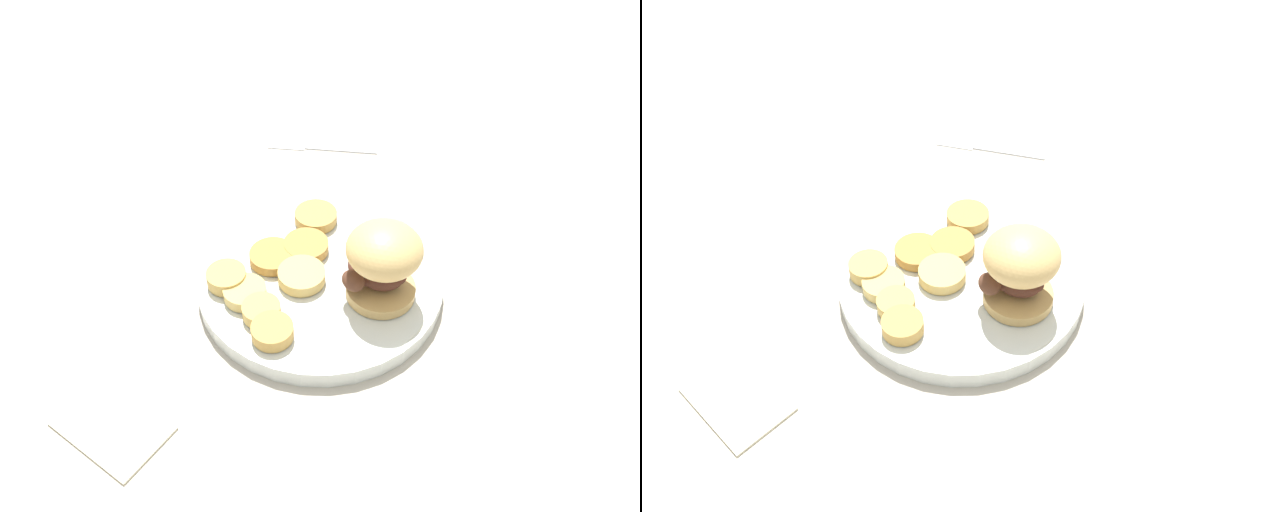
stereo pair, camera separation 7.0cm
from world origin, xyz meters
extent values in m
plane|color=#B2A899|center=(0.00, 0.00, 0.00)|extent=(4.00, 4.00, 0.00)
cylinder|color=silver|center=(0.00, 0.00, 0.01)|extent=(0.28, 0.28, 0.02)
torus|color=silver|center=(0.00, 0.00, 0.02)|extent=(0.28, 0.28, 0.01)
cylinder|color=tan|center=(0.06, -0.04, 0.03)|extent=(0.08, 0.08, 0.01)
ellipsoid|color=#4C281E|center=(0.07, -0.04, 0.05)|extent=(0.04, 0.04, 0.01)
ellipsoid|color=#563323|center=(0.03, -0.04, 0.05)|extent=(0.03, 0.04, 0.02)
ellipsoid|color=#4C281E|center=(0.08, 0.00, 0.05)|extent=(0.05, 0.04, 0.02)
ellipsoid|color=#4C281E|center=(0.07, -0.04, 0.05)|extent=(0.05, 0.04, 0.02)
ellipsoid|color=#4C281E|center=(0.05, -0.02, 0.05)|extent=(0.04, 0.06, 0.02)
ellipsoid|color=#DBB26B|center=(0.06, -0.04, 0.09)|extent=(0.08, 0.08, 0.05)
cylinder|color=#BC8942|center=(-0.05, 0.02, 0.03)|extent=(0.05, 0.05, 0.01)
cylinder|color=#BC8942|center=(-0.01, 0.04, 0.03)|extent=(0.05, 0.05, 0.01)
cylinder|color=tan|center=(-0.05, -0.09, 0.03)|extent=(0.04, 0.04, 0.02)
cylinder|color=#DBB766|center=(-0.08, -0.03, 0.03)|extent=(0.05, 0.05, 0.01)
cylinder|color=tan|center=(-0.07, -0.06, 0.03)|extent=(0.04, 0.04, 0.02)
cylinder|color=tan|center=(0.00, 0.09, 0.03)|extent=(0.05, 0.05, 0.01)
cylinder|color=tan|center=(-0.11, -0.01, 0.03)|extent=(0.04, 0.04, 0.02)
cylinder|color=#DBB766|center=(-0.02, -0.01, 0.03)|extent=(0.05, 0.05, 0.01)
cube|color=silver|center=(0.05, 0.27, 0.00)|extent=(0.11, 0.03, 0.00)
cube|color=silver|center=(-0.03, 0.29, 0.00)|extent=(0.06, 0.03, 0.00)
cube|color=beige|center=(-0.21, -0.17, 0.00)|extent=(0.13, 0.12, 0.01)
camera|label=1|loc=(-0.03, -0.49, 0.54)|focal=35.00mm
camera|label=2|loc=(0.04, -0.49, 0.54)|focal=35.00mm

